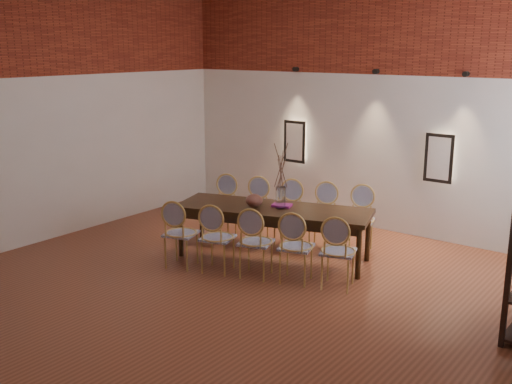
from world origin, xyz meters
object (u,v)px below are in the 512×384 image
Objects in this scene: chair_near_e at (338,251)px; chair_far_e at (359,220)px; chair_far_b at (255,210)px; bowl at (254,200)px; chair_near_d at (296,247)px; dining_table at (273,233)px; chair_near_b at (218,237)px; vase at (281,198)px; chair_near_a at (181,233)px; chair_near_c at (256,242)px; chair_far_a at (222,207)px; chair_far_d at (323,217)px; book at (282,205)px; chair_far_c at (288,214)px.

chair_near_e and chair_far_e have the same top height.
bowl is (0.49, -0.65, 0.37)m from chair_far_b.
chair_far_e is at bearing 47.05° from bowl.
dining_table is at bearing 127.13° from chair_near_d.
chair_near_b is 3.13× the size of vase.
dining_table is 0.90m from chair_near_d.
chair_near_a is 1.08m from chair_near_c.
chair_far_a is 1.00× the size of chair_far_d.
chair_near_e is 1.29m from vase.
chair_near_a is 1.00× the size of chair_near_b.
chair_far_e reaches higher than book.
chair_near_b and chair_near_c have the same top height.
chair_near_d is 1.11m from bowl.
chair_near_d is at bearing -41.02° from vase.
dining_table is 0.54m from bowl.
chair_far_e is at bearing 90.00° from chair_near_e.
dining_table is 1.30m from chair_near_a.
chair_far_a is (-1.25, 0.36, 0.09)m from dining_table.
chair_near_a is at bearing -180.00° from chair_near_b.
vase is (0.92, 1.04, 0.43)m from chair_near_a.
chair_near_a is at bearing -127.79° from book.
chair_near_e and chair_far_b have the same top height.
vase is at bearing 98.27° from chair_far_c.
chair_near_b is at bearing 69.27° from chair_far_c.
vase is at bearing -0.00° from dining_table.
chair_near_c is at bearing -78.92° from book.
chair_far_a is (-1.46, 1.04, 0.00)m from chair_near_c.
chair_far_d is 3.92× the size of bowl.
chair_near_a is 2.59m from chair_far_e.
chair_far_a is 1.00× the size of chair_far_e.
book is at bearing 52.07° from chair_near_b.
chair_far_d is 0.54m from chair_far_e.
chair_near_a is at bearing -180.00° from chair_near_d.
chair_far_a is 3.92× the size of bowl.
chair_near_c and chair_far_e have the same top height.
chair_far_d reaches higher than bowl.
chair_far_a is 3.13× the size of vase.
bowl is at bearing -154.82° from vase.
dining_table is at bearing 90.00° from chair_far_c.
chair_near_c reaches higher than book.
vase reaches higher than chair_near_c.
chair_far_b is at bearing 90.00° from chair_near_b.
chair_far_d is (0.52, 0.16, 0.00)m from chair_far_c.
chair_far_d is (0.30, 0.84, 0.09)m from dining_table.
chair_far_b is 3.92× the size of bowl.
chair_near_b is 0.54m from chair_near_c.
chair_far_d is 1.17m from bowl.
chair_far_c is 1.00× the size of chair_far_d.
chair_near_e is 1.79m from chair_far_c.
vase reaches higher than bowl.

